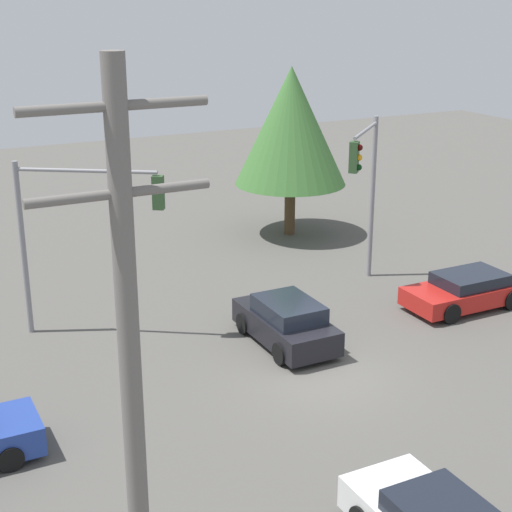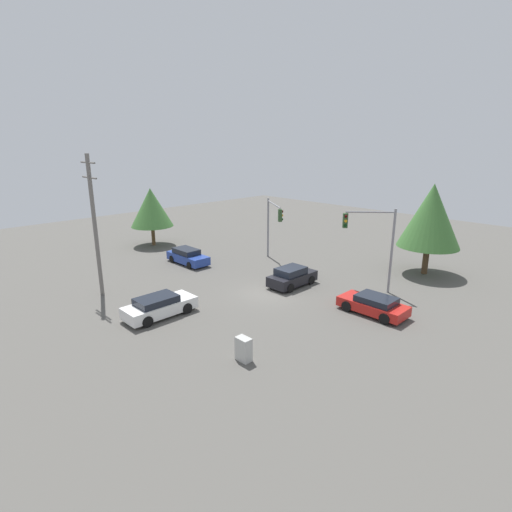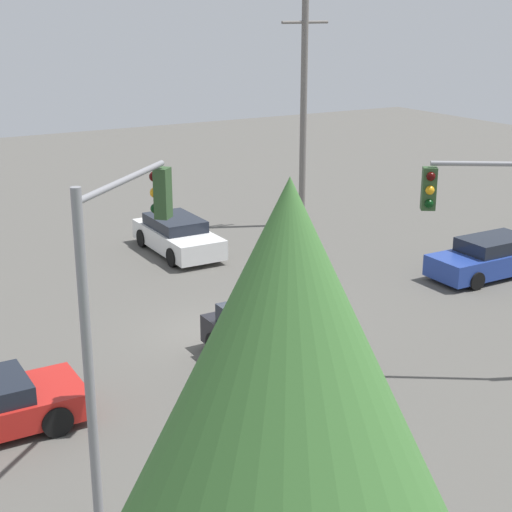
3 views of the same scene
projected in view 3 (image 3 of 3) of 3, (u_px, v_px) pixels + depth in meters
ground_plane at (225, 334)px, 22.72m from camera, size 80.00×80.00×0.00m
sedan_dark at (265, 341)px, 20.46m from camera, size 1.95×4.07×1.51m
sedan_white at (177, 236)px, 30.12m from camera, size 2.01×4.65×1.37m
sedan_blue at (490, 258)px, 27.51m from camera, size 4.51×1.87×1.39m
traffic_signal_main at (120, 276)px, 14.50m from camera, size 2.85×2.71×6.29m
utility_pole_tall at (304, 101)px, 32.57m from camera, size 2.20×0.28×10.08m
tree_left at (287, 436)px, 7.79m from camera, size 5.01×5.01×7.62m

